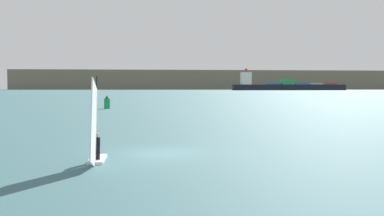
% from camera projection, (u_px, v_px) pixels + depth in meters
% --- Properties ---
extents(ground_plane, '(4000.00, 4000.00, 0.00)m').
position_uv_depth(ground_plane, '(157.00, 153.00, 21.99)').
color(ground_plane, '#386066').
extents(windsurfer, '(0.83, 3.95, 4.04)m').
position_uv_depth(windsurfer, '(95.00, 139.00, 19.03)').
color(windsurfer, white).
rests_on(windsurfer, ground_plane).
extents(cargo_ship, '(177.14, 33.80, 34.26)m').
position_uv_depth(cargo_ship, '(284.00, 86.00, 685.96)').
color(cargo_ship, black).
rests_on(cargo_ship, ground_plane).
extents(distant_headland, '(951.63, 346.32, 43.73)m').
position_uv_depth(distant_headland, '(215.00, 81.00, 1120.32)').
color(distant_headland, '#756B56').
rests_on(distant_headland, ground_plane).
extents(channel_buoy, '(0.96, 0.96, 2.12)m').
position_uv_depth(channel_buoy, '(107.00, 103.00, 69.59)').
color(channel_buoy, '#19994C').
rests_on(channel_buoy, ground_plane).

